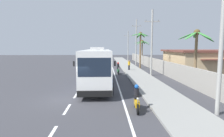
{
  "coord_description": "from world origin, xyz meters",
  "views": [
    {
      "loc": [
        2.42,
        -13.81,
        3.84
      ],
      "look_at": [
        3.03,
        5.11,
        1.7
      ],
      "focal_mm": 30.48,
      "sensor_mm": 36.0,
      "label": 1
    }
  ],
  "objects_px": {
    "utility_pole_mid": "(152,42)",
    "palm_nearest": "(142,45)",
    "motorcycle_beside_bus": "(118,69)",
    "palm_second": "(196,44)",
    "utility_pole_far": "(136,42)",
    "utility_pole_nearest": "(222,36)",
    "coach_bus_foreground": "(97,66)",
    "palm_third": "(140,42)",
    "utility_pole_distant": "(128,45)",
    "pedestrian_near_kerb": "(129,65)",
    "roadside_building": "(215,62)",
    "motorcycle_trailing": "(137,100)"
  },
  "relations": [
    {
      "from": "utility_pole_nearest",
      "to": "motorcycle_trailing",
      "type": "bearing_deg",
      "value": 168.83
    },
    {
      "from": "roadside_building",
      "to": "utility_pole_distant",
      "type": "bearing_deg",
      "value": 106.84
    },
    {
      "from": "utility_pole_distant",
      "to": "palm_third",
      "type": "height_order",
      "value": "utility_pole_distant"
    },
    {
      "from": "utility_pole_nearest",
      "to": "utility_pole_mid",
      "type": "height_order",
      "value": "utility_pole_mid"
    },
    {
      "from": "palm_nearest",
      "to": "palm_third",
      "type": "distance_m",
      "value": 10.62
    },
    {
      "from": "motorcycle_beside_bus",
      "to": "utility_pole_distant",
      "type": "height_order",
      "value": "utility_pole_distant"
    },
    {
      "from": "motorcycle_trailing",
      "to": "pedestrian_near_kerb",
      "type": "xyz_separation_m",
      "value": [
        1.92,
        19.52,
        0.33
      ]
    },
    {
      "from": "coach_bus_foreground",
      "to": "palm_nearest",
      "type": "bearing_deg",
      "value": 69.82
    },
    {
      "from": "motorcycle_trailing",
      "to": "utility_pole_nearest",
      "type": "xyz_separation_m",
      "value": [
        4.48,
        -0.89,
        3.78
      ]
    },
    {
      "from": "utility_pole_nearest",
      "to": "palm_second",
      "type": "height_order",
      "value": "utility_pole_nearest"
    },
    {
      "from": "utility_pole_mid",
      "to": "motorcycle_trailing",
      "type": "bearing_deg",
      "value": -106.83
    },
    {
      "from": "utility_pole_mid",
      "to": "motorcycle_beside_bus",
      "type": "bearing_deg",
      "value": 155.85
    },
    {
      "from": "utility_pole_far",
      "to": "palm_second",
      "type": "height_order",
      "value": "utility_pole_far"
    },
    {
      "from": "utility_pole_far",
      "to": "utility_pole_nearest",
      "type": "bearing_deg",
      "value": -90.05
    },
    {
      "from": "motorcycle_beside_bus",
      "to": "pedestrian_near_kerb",
      "type": "xyz_separation_m",
      "value": [
        2.01,
        3.7,
        0.3
      ]
    },
    {
      "from": "coach_bus_foreground",
      "to": "utility_pole_far",
      "type": "height_order",
      "value": "utility_pole_far"
    },
    {
      "from": "utility_pole_nearest",
      "to": "roadside_building",
      "type": "distance_m",
      "value": 18.04
    },
    {
      "from": "utility_pole_mid",
      "to": "coach_bus_foreground",
      "type": "bearing_deg",
      "value": -138.57
    },
    {
      "from": "motorcycle_beside_bus",
      "to": "palm_second",
      "type": "distance_m",
      "value": 12.12
    },
    {
      "from": "utility_pole_mid",
      "to": "palm_third",
      "type": "height_order",
      "value": "utility_pole_mid"
    },
    {
      "from": "motorcycle_beside_bus",
      "to": "utility_pole_nearest",
      "type": "height_order",
      "value": "utility_pole_nearest"
    },
    {
      "from": "motorcycle_trailing",
      "to": "palm_second",
      "type": "distance_m",
      "value": 9.67
    },
    {
      "from": "motorcycle_trailing",
      "to": "roadside_building",
      "type": "height_order",
      "value": "roadside_building"
    },
    {
      "from": "utility_pole_mid",
      "to": "utility_pole_nearest",
      "type": "bearing_deg",
      "value": -88.93
    },
    {
      "from": "roadside_building",
      "to": "coach_bus_foreground",
      "type": "bearing_deg",
      "value": -156.71
    },
    {
      "from": "pedestrian_near_kerb",
      "to": "palm_second",
      "type": "relative_size",
      "value": 0.29
    },
    {
      "from": "utility_pole_nearest",
      "to": "utility_pole_mid",
      "type": "bearing_deg",
      "value": 91.07
    },
    {
      "from": "utility_pole_mid",
      "to": "utility_pole_distant",
      "type": "height_order",
      "value": "utility_pole_mid"
    },
    {
      "from": "palm_second",
      "to": "utility_pole_mid",
      "type": "bearing_deg",
      "value": 106.77
    },
    {
      "from": "utility_pole_far",
      "to": "coach_bus_foreground",
      "type": "bearing_deg",
      "value": -109.09
    },
    {
      "from": "utility_pole_mid",
      "to": "palm_nearest",
      "type": "bearing_deg",
      "value": 82.79
    },
    {
      "from": "utility_pole_mid",
      "to": "palm_nearest",
      "type": "relative_size",
      "value": 1.57
    },
    {
      "from": "pedestrian_near_kerb",
      "to": "palm_second",
      "type": "height_order",
      "value": "palm_second"
    },
    {
      "from": "palm_second",
      "to": "utility_pole_far",
      "type": "bearing_deg",
      "value": 95.1
    },
    {
      "from": "palm_second",
      "to": "roadside_building",
      "type": "bearing_deg",
      "value": 51.27
    },
    {
      "from": "motorcycle_trailing",
      "to": "utility_pole_far",
      "type": "xyz_separation_m",
      "value": [
        4.51,
        28.69,
        4.31
      ]
    },
    {
      "from": "coach_bus_foreground",
      "to": "palm_third",
      "type": "relative_size",
      "value": 1.82
    },
    {
      "from": "palm_third",
      "to": "coach_bus_foreground",
      "type": "bearing_deg",
      "value": -114.93
    },
    {
      "from": "motorcycle_trailing",
      "to": "utility_pole_far",
      "type": "bearing_deg",
      "value": 81.07
    },
    {
      "from": "motorcycle_beside_bus",
      "to": "palm_second",
      "type": "xyz_separation_m",
      "value": [
        6.6,
        -9.57,
        3.43
      ]
    },
    {
      "from": "palm_third",
      "to": "motorcycle_beside_bus",
      "type": "bearing_deg",
      "value": -121.8
    },
    {
      "from": "motorcycle_beside_bus",
      "to": "palm_third",
      "type": "xyz_separation_m",
      "value": [
        4.42,
        7.14,
        4.07
      ]
    },
    {
      "from": "utility_pole_mid",
      "to": "utility_pole_distant",
      "type": "relative_size",
      "value": 1.04
    },
    {
      "from": "palm_nearest",
      "to": "palm_third",
      "type": "height_order",
      "value": "palm_third"
    },
    {
      "from": "utility_pole_far",
      "to": "motorcycle_trailing",
      "type": "bearing_deg",
      "value": -98.93
    },
    {
      "from": "pedestrian_near_kerb",
      "to": "utility_pole_far",
      "type": "bearing_deg",
      "value": -58.6
    },
    {
      "from": "utility_pole_mid",
      "to": "utility_pole_far",
      "type": "height_order",
      "value": "utility_pole_far"
    },
    {
      "from": "utility_pole_distant",
      "to": "palm_second",
      "type": "relative_size",
      "value": 1.53
    },
    {
      "from": "utility_pole_distant",
      "to": "roadside_building",
      "type": "xyz_separation_m",
      "value": [
        8.72,
        -28.81,
        -2.65
      ]
    },
    {
      "from": "utility_pole_far",
      "to": "palm_third",
      "type": "height_order",
      "value": "utility_pole_far"
    }
  ]
}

